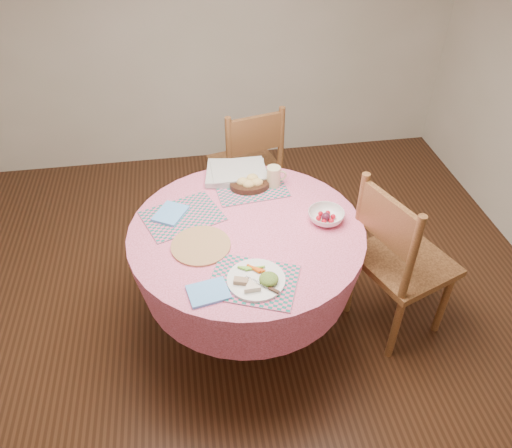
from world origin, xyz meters
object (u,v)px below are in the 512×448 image
at_px(bread_bowl, 250,183).
at_px(fruit_bowl, 326,216).
at_px(wicker_trivet, 201,246).
at_px(chair_back, 248,164).
at_px(dinner_plate, 258,279).
at_px(dining_table, 247,257).
at_px(chair_right, 398,259).
at_px(latte_mug, 274,176).

bearing_deg(bread_bowl, fruit_bowl, -45.64).
height_order(wicker_trivet, bread_bowl, bread_bowl).
distance_m(chair_back, dinner_plate, 1.41).
relative_size(dining_table, fruit_bowl, 6.42).
bearing_deg(bread_bowl, dinner_plate, -95.70).
relative_size(chair_right, dinner_plate, 3.81).
xyz_separation_m(bread_bowl, latte_mug, (0.14, 0.00, 0.03)).
xyz_separation_m(chair_right, latte_mug, (-0.60, 0.50, 0.28)).
distance_m(bread_bowl, latte_mug, 0.14).
distance_m(dining_table, bread_bowl, 0.44).
bearing_deg(fruit_bowl, chair_right, -19.26).
bearing_deg(wicker_trivet, chair_back, 70.00).
bearing_deg(dining_table, bread_bowl, 78.84).
height_order(wicker_trivet, fruit_bowl, fruit_bowl).
bearing_deg(chair_back, chair_right, 107.46).
relative_size(dining_table, bread_bowl, 5.39).
bearing_deg(chair_back, latte_mug, 82.53).
bearing_deg(dining_table, chair_right, -9.14).
bearing_deg(bread_bowl, dining_table, -101.16).
bearing_deg(dinner_plate, fruit_bowl, 42.39).
relative_size(chair_back, wicker_trivet, 3.26).
distance_m(chair_back, latte_mug, 0.70).
xyz_separation_m(chair_right, wicker_trivet, (-1.06, 0.04, 0.22)).
height_order(chair_right, latte_mug, chair_right).
bearing_deg(wicker_trivet, dinner_plate, -50.16).
bearing_deg(latte_mug, wicker_trivet, -134.69).
distance_m(dining_table, chair_right, 0.83).
distance_m(dining_table, chair_back, 1.00).
relative_size(wicker_trivet, latte_mug, 2.51).
relative_size(bread_bowl, fruit_bowl, 1.19).
relative_size(wicker_trivet, dinner_plate, 1.11).
xyz_separation_m(dining_table, fruit_bowl, (0.43, 0.01, 0.22)).
bearing_deg(chair_back, fruit_bowl, 92.36).
xyz_separation_m(dinner_plate, fruit_bowl, (0.43, 0.39, 0.01)).
relative_size(chair_right, latte_mug, 8.66).
xyz_separation_m(chair_right, fruit_bowl, (-0.39, 0.14, 0.24)).
bearing_deg(latte_mug, chair_right, -39.59).
height_order(chair_back, bread_bowl, chair_back).
distance_m(chair_right, wicker_trivet, 1.08).
relative_size(chair_right, fruit_bowl, 5.35).
height_order(dining_table, chair_back, chair_back).
xyz_separation_m(dining_table, wicker_trivet, (-0.24, -0.10, 0.20)).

